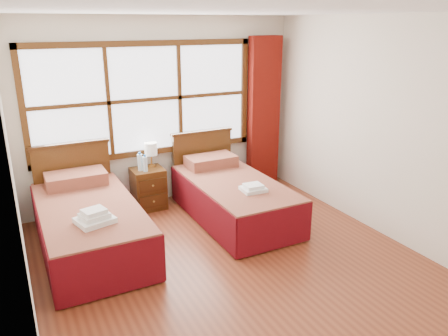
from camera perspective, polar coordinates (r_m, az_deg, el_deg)
name	(u,v)px	position (r m, az deg, el deg)	size (l,w,h in m)	color
floor	(238,269)	(4.79, 1.85, -13.00)	(4.50, 4.50, 0.00)	brown
ceiling	(241,11)	(4.09, 2.25, 19.84)	(4.50, 4.50, 0.00)	white
wall_back	(162,112)	(6.27, -8.07, 7.25)	(4.00, 4.00, 0.00)	silver
wall_left	(15,185)	(3.77, -25.67, -2.04)	(4.50, 4.50, 0.00)	silver
wall_right	(388,130)	(5.49, 20.68, 4.64)	(4.50, 4.50, 0.00)	silver
window	(145,100)	(6.12, -10.26, 8.78)	(3.16, 0.06, 1.56)	white
curtain	(264,113)	(6.85, 5.20, 7.21)	(0.50, 0.16, 2.30)	maroon
bed_left	(89,223)	(5.29, -17.22, -6.82)	(1.07, 2.09, 1.04)	#3D210C
bed_right	(232,196)	(5.84, 1.04, -3.64)	(1.02, 2.04, 0.99)	#3D210C
nightstand	(149,189)	(6.21, -9.83, -2.66)	(0.43, 0.43, 0.58)	#48290F
towels_left	(95,217)	(4.67, -16.54, -6.21)	(0.42, 0.39, 0.15)	white
towels_right	(253,188)	(5.38, 3.85, -2.63)	(0.30, 0.27, 0.09)	white
lamp	(151,150)	(6.16, -9.54, 2.39)	(0.18, 0.18, 0.34)	#C0883D
bottle_near	(140,162)	(6.04, -10.91, 0.76)	(0.07, 0.07, 0.26)	#C3E9FB
bottle_far	(145,164)	(5.99, -10.26, 0.55)	(0.06, 0.06, 0.24)	#C3E9FB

